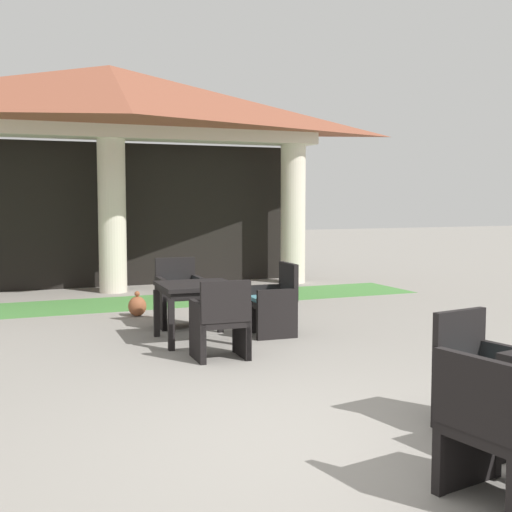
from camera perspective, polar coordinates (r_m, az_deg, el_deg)
ground_plane at (r=4.96m, az=7.68°, el=-15.94°), size 60.00×60.00×0.00m
background_pavilion at (r=13.06m, az=-12.28°, el=11.20°), size 8.68×2.73×4.19m
lawn_strip at (r=11.58m, az=-10.60°, el=-3.92°), size 10.48×1.60×0.01m
patio_chair_near_foreground_north at (r=5.49m, az=18.27°, el=-9.68°), size 0.63×0.60×0.89m
patio_chair_near_foreground_west at (r=4.25m, az=19.93°, el=-13.90°), size 0.66×0.67×0.89m
patio_table_mid_left at (r=8.35m, az=-4.99°, el=-2.99°), size 0.96×0.96×0.72m
patio_chair_mid_left_east at (r=8.69m, az=1.48°, el=-4.03°), size 0.57×0.57×0.93m
patio_chair_mid_left_south at (r=7.43m, az=-2.99°, el=-5.60°), size 0.60×0.53×0.89m
patio_chair_mid_left_north at (r=9.35m, az=-6.56°, el=-3.31°), size 0.60×0.54×0.94m
terracotta_urn at (r=10.28m, az=-9.99°, el=-4.17°), size 0.27×0.27×0.38m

